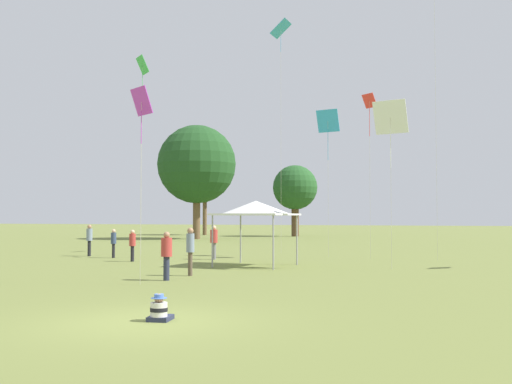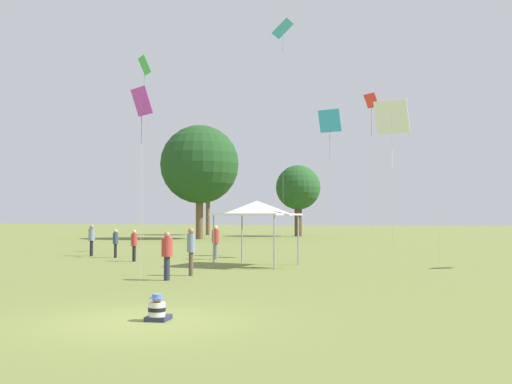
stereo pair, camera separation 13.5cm
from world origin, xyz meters
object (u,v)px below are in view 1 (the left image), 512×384
Objects in this scene: kite_3 at (369,107)px; person_standing_5 at (132,243)px; kite_1 at (390,119)px; kite_4 at (142,71)px; kite_6 at (141,105)px; seated_toddler at (159,310)px; kite_2 at (281,34)px; person_standing_6 at (89,237)px; distant_tree_3 at (295,188)px; distant_tree_1 at (205,183)px; kite_0 at (328,123)px; person_standing_0 at (214,239)px; distant_tree_2 at (197,165)px; canopy_tent at (256,208)px; person_standing_1 at (114,241)px; person_standing_7 at (167,252)px; person_standing_3 at (190,246)px.

person_standing_5 is at bearing 107.84° from kite_3.
kite_3 is (-1.81, 6.14, 1.68)m from kite_1.
kite_4 is 16.58m from kite_6.
kite_2 is (-4.51, 23.57, 13.29)m from seated_toddler.
distant_tree_3 is at bearing 88.64° from person_standing_6.
person_standing_6 is 18.18m from kite_1.
kite_0 is at bearing -56.24° from distant_tree_1.
kite_0 reaches higher than person_standing_5.
person_standing_0 is 11.24m from kite_1.
distant_tree_1 is (-20.38, 50.16, 0.47)m from kite_6.
seated_toddler is at bearing -65.84° from distant_tree_2.
kite_4 reaches higher than seated_toddler.
kite_4 is (-15.01, 5.17, 4.51)m from kite_1.
person_standing_0 is 12.71m from kite_6.
kite_3 is 31.02m from distant_tree_2.
kite_4 is 1.02× the size of distant_tree_2.
distant_tree_2 is at bearing 119.61° from canopy_tent.
kite_4 is (-10.75, -1.82, 3.42)m from kite_0.
kite_0 is 8.26m from kite_1.
kite_4 reaches higher than person_standing_1.
person_standing_0 is 38.22m from distant_tree_3.
kite_2 reaches higher than canopy_tent.
seated_toddler is at bearing 148.11° from kite_0.
canopy_tent reaches higher than person_standing_6.
distant_tree_2 is at bearing -55.37° from person_standing_5.
seated_toddler is 0.40× the size of person_standing_5.
kite_0 is (5.18, 3.97, 6.40)m from person_standing_0.
distant_tree_1 is (-24.25, 55.97, 6.12)m from seated_toddler.
seated_toddler is 0.40× the size of person_standing_1.
person_standing_5 is at bearing 175.03° from canopy_tent.
kite_2 is 1.64× the size of distant_tree_1.
person_standing_7 is 0.14× the size of kite_4.
person_standing_3 is at bearing -79.17° from distant_tree_3.
person_standing_3 is 51.52m from distant_tree_1.
distant_tree_3 reaches higher than person_standing_7.
seated_toddler is at bearing 134.79° from kite_1.
person_standing_0 is 1.14× the size of person_standing_1.
kite_6 reaches higher than person_standing_1.
kite_1 is at bearing 87.39° from kite_2.
kite_0 is at bearing -71.34° from distant_tree_3.
kite_3 is at bearing 109.71° from kite_2.
kite_6 is (0.64, -17.76, -7.64)m from kite_2.
person_standing_6 is at bearing 90.94° from kite_3.
canopy_tent reaches higher than person_standing_5.
person_standing_7 is at bearing -145.29° from person_standing_1.
distant_tree_2 is (-15.84, 34.36, 6.40)m from person_standing_3.
kite_1 is 0.81× the size of kite_3.
kite_0 is 35.40m from distant_tree_3.
kite_0 reaches higher than person_standing_6.
seated_toddler is at bearing 138.44° from person_standing_5.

